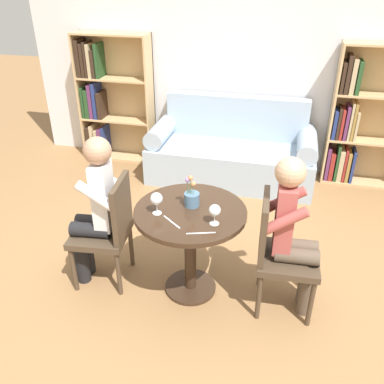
{
  "coord_description": "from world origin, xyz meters",
  "views": [
    {
      "loc": [
        0.59,
        -2.37,
        2.25
      ],
      "look_at": [
        0.0,
        0.05,
        0.85
      ],
      "focal_mm": 38.0,
      "sensor_mm": 36.0,
      "label": 1
    }
  ],
  "objects_px": {
    "wine_glass_right": "(215,211)",
    "couch": "(232,153)",
    "person_left": "(95,209)",
    "flower_vase": "(192,197)",
    "person_right": "(294,234)",
    "wine_glass_left": "(156,199)",
    "chair_left": "(109,227)",
    "bookshelf_left": "(107,99)",
    "bookshelf_right": "(361,122)",
    "chair_right": "(278,250)"
  },
  "relations": [
    {
      "from": "wine_glass_left",
      "to": "wine_glass_right",
      "type": "bearing_deg",
      "value": -4.57
    },
    {
      "from": "bookshelf_left",
      "to": "person_left",
      "type": "bearing_deg",
      "value": -68.19
    },
    {
      "from": "wine_glass_right",
      "to": "chair_left",
      "type": "bearing_deg",
      "value": 172.77
    },
    {
      "from": "person_left",
      "to": "wine_glass_right",
      "type": "relative_size",
      "value": 8.45
    },
    {
      "from": "bookshelf_left",
      "to": "chair_left",
      "type": "relative_size",
      "value": 1.73
    },
    {
      "from": "bookshelf_left",
      "to": "couch",
      "type": "bearing_deg",
      "value": -9.2
    },
    {
      "from": "bookshelf_left",
      "to": "bookshelf_right",
      "type": "bearing_deg",
      "value": 0.03
    },
    {
      "from": "person_left",
      "to": "flower_vase",
      "type": "distance_m",
      "value": 0.74
    },
    {
      "from": "chair_left",
      "to": "chair_right",
      "type": "relative_size",
      "value": 1.0
    },
    {
      "from": "chair_left",
      "to": "wine_glass_right",
      "type": "relative_size",
      "value": 6.18
    },
    {
      "from": "chair_right",
      "to": "wine_glass_right",
      "type": "bearing_deg",
      "value": 103.42
    },
    {
      "from": "chair_left",
      "to": "person_right",
      "type": "relative_size",
      "value": 0.75
    },
    {
      "from": "flower_vase",
      "to": "wine_glass_left",
      "type": "bearing_deg",
      "value": -142.72
    },
    {
      "from": "chair_left",
      "to": "person_left",
      "type": "relative_size",
      "value": 0.73
    },
    {
      "from": "chair_right",
      "to": "flower_vase",
      "type": "bearing_deg",
      "value": 81.41
    },
    {
      "from": "wine_glass_right",
      "to": "person_right",
      "type": "bearing_deg",
      "value": 14.7
    },
    {
      "from": "wine_glass_left",
      "to": "couch",
      "type": "bearing_deg",
      "value": 84.13
    },
    {
      "from": "couch",
      "to": "person_left",
      "type": "relative_size",
      "value": 1.54
    },
    {
      "from": "bookshelf_right",
      "to": "person_right",
      "type": "distance_m",
      "value": 2.35
    },
    {
      "from": "person_left",
      "to": "wine_glass_right",
      "type": "xyz_separation_m",
      "value": [
        0.93,
        -0.09,
        0.18
      ]
    },
    {
      "from": "person_left",
      "to": "wine_glass_left",
      "type": "relative_size",
      "value": 7.63
    },
    {
      "from": "couch",
      "to": "person_left",
      "type": "xyz_separation_m",
      "value": [
        -0.73,
        -2.03,
        0.34
      ]
    },
    {
      "from": "bookshelf_right",
      "to": "person_left",
      "type": "height_order",
      "value": "bookshelf_right"
    },
    {
      "from": "wine_glass_right",
      "to": "couch",
      "type": "bearing_deg",
      "value": 95.33
    },
    {
      "from": "bookshelf_left",
      "to": "chair_left",
      "type": "distance_m",
      "value": 2.51
    },
    {
      "from": "chair_right",
      "to": "person_left",
      "type": "xyz_separation_m",
      "value": [
        -1.37,
        -0.04,
        0.16
      ]
    },
    {
      "from": "chair_right",
      "to": "wine_glass_left",
      "type": "bearing_deg",
      "value": 93.39
    },
    {
      "from": "bookshelf_right",
      "to": "chair_left",
      "type": "relative_size",
      "value": 1.73
    },
    {
      "from": "person_right",
      "to": "wine_glass_left",
      "type": "bearing_deg",
      "value": 93.26
    },
    {
      "from": "bookshelf_left",
      "to": "chair_right",
      "type": "xyz_separation_m",
      "value": [
        2.29,
        -2.26,
        -0.27
      ]
    },
    {
      "from": "chair_right",
      "to": "wine_glass_right",
      "type": "relative_size",
      "value": 6.18
    },
    {
      "from": "couch",
      "to": "wine_glass_left",
      "type": "bearing_deg",
      "value": -95.87
    },
    {
      "from": "flower_vase",
      "to": "bookshelf_left",
      "type": "bearing_deg",
      "value": 126.76
    },
    {
      "from": "person_left",
      "to": "flower_vase",
      "type": "xyz_separation_m",
      "value": [
        0.72,
        0.1,
        0.14
      ]
    },
    {
      "from": "bookshelf_left",
      "to": "wine_glass_right",
      "type": "height_order",
      "value": "bookshelf_left"
    },
    {
      "from": "bookshelf_right",
      "to": "wine_glass_right",
      "type": "height_order",
      "value": "bookshelf_right"
    },
    {
      "from": "bookshelf_left",
      "to": "person_right",
      "type": "bearing_deg",
      "value": -43.44
    },
    {
      "from": "couch",
      "to": "bookshelf_right",
      "type": "distance_m",
      "value": 1.47
    },
    {
      "from": "person_right",
      "to": "flower_vase",
      "type": "relative_size",
      "value": 4.86
    },
    {
      "from": "bookshelf_left",
      "to": "wine_glass_left",
      "type": "distance_m",
      "value": 2.76
    },
    {
      "from": "couch",
      "to": "person_right",
      "type": "bearing_deg",
      "value": -69.84
    },
    {
      "from": "person_right",
      "to": "wine_glass_left",
      "type": "relative_size",
      "value": 7.47
    },
    {
      "from": "chair_right",
      "to": "person_left",
      "type": "relative_size",
      "value": 0.73
    },
    {
      "from": "chair_right",
      "to": "bookshelf_right",
      "type": "bearing_deg",
      "value": -21.52
    },
    {
      "from": "chair_right",
      "to": "wine_glass_right",
      "type": "xyz_separation_m",
      "value": [
        -0.44,
        -0.13,
        0.34
      ]
    },
    {
      "from": "chair_left",
      "to": "flower_vase",
      "type": "relative_size",
      "value": 3.63
    },
    {
      "from": "wine_glass_left",
      "to": "chair_right",
      "type": "bearing_deg",
      "value": 6.54
    },
    {
      "from": "couch",
      "to": "wine_glass_left",
      "type": "distance_m",
      "value": 2.17
    },
    {
      "from": "chair_right",
      "to": "flower_vase",
      "type": "xyz_separation_m",
      "value": [
        -0.64,
        0.06,
        0.3
      ]
    },
    {
      "from": "chair_right",
      "to": "chair_left",
      "type": "bearing_deg",
      "value": 87.96
    }
  ]
}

